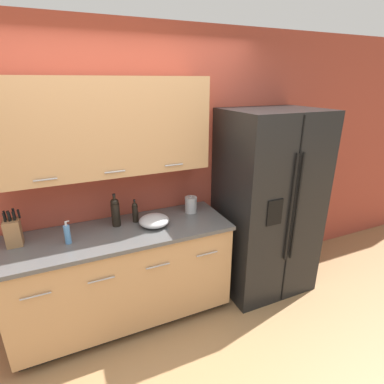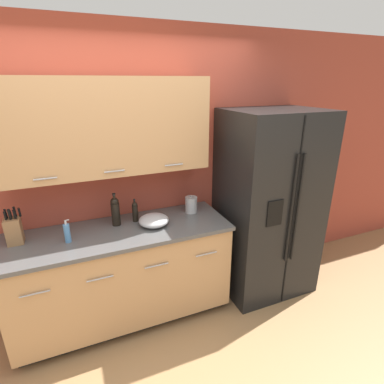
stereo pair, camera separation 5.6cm
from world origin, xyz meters
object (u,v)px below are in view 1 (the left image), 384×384
soap_dispenser (67,234)px  steel_canister (191,205)px  refrigerator (267,204)px  knife_block (13,232)px  oil_bottle (136,212)px  wine_bottle (115,211)px  mixing_bowl (154,221)px

soap_dispenser → steel_canister: bearing=8.0°
refrigerator → knife_block: (-2.27, 0.14, 0.10)m
refrigerator → knife_block: refrigerator is taller
soap_dispenser → oil_bottle: 0.60m
knife_block → wine_bottle: bearing=1.5°
knife_block → steel_canister: bearing=0.8°
wine_bottle → soap_dispenser: bearing=-158.9°
refrigerator → wine_bottle: bearing=173.8°
mixing_bowl → knife_block: bearing=174.0°
steel_canister → soap_dispenser: bearing=-172.0°
refrigerator → wine_bottle: size_ratio=6.33×
wine_bottle → soap_dispenser: size_ratio=1.55×
knife_block → soap_dispenser: (0.38, -0.13, -0.03)m
soap_dispenser → refrigerator: bearing=-0.2°
wine_bottle → steel_canister: size_ratio=1.75×
knife_block → steel_canister: knife_block is taller
soap_dispenser → steel_canister: size_ratio=1.13×
oil_bottle → steel_canister: oil_bottle is taller
refrigerator → wine_bottle: (-1.50, 0.16, 0.12)m
wine_bottle → oil_bottle: wine_bottle is taller
wine_bottle → refrigerator: bearing=-6.2°
steel_canister → refrigerator: bearing=-11.8°
soap_dispenser → mixing_bowl: (0.71, 0.02, -0.03)m
refrigerator → soap_dispenser: (-1.90, 0.01, 0.07)m
refrigerator → steel_canister: (-0.78, 0.16, 0.06)m
wine_bottle → steel_canister: bearing=0.1°
refrigerator → soap_dispenser: size_ratio=9.84×
wine_bottle → mixing_bowl: 0.34m
oil_bottle → mixing_bowl: 0.20m
wine_bottle → oil_bottle: size_ratio=1.38×
wine_bottle → oil_bottle: 0.18m
refrigerator → mixing_bowl: (-1.19, 0.03, 0.03)m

